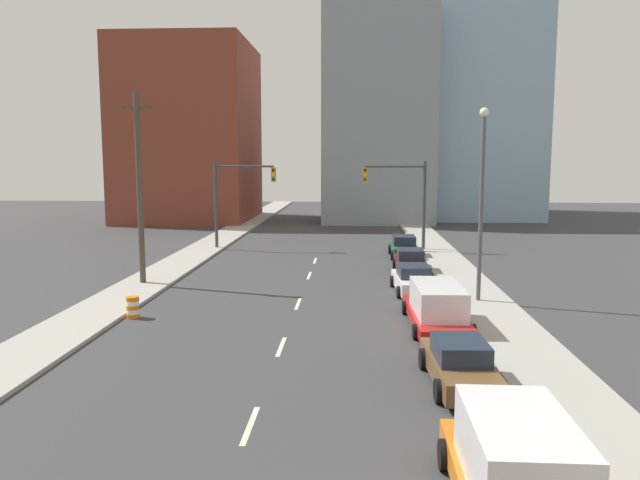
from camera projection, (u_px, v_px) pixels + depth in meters
name	position (u px, v px, depth m)	size (l,w,h in m)	color
sidewalk_left	(216.00, 241.00, 52.21)	(2.95, 98.18, 0.16)	#9E9B93
sidewalk_right	(430.00, 243.00, 51.23)	(2.95, 98.18, 0.16)	#9E9B93
lane_stripe_at_13m	(250.00, 425.00, 16.31)	(0.16, 2.40, 0.01)	beige
lane_stripe_at_20m	(281.00, 347.00, 23.16)	(0.16, 2.40, 0.01)	beige
lane_stripe_at_27m	(298.00, 304.00, 30.01)	(0.16, 2.40, 0.01)	beige
lane_stripe_at_35m	(309.00, 275.00, 37.32)	(0.16, 2.40, 0.01)	beige
lane_stripe_at_40m	(315.00, 261.00, 42.78)	(0.16, 2.40, 0.01)	beige
building_brick_left	(190.00, 133.00, 70.77)	(14.00, 16.00, 19.79)	brown
building_office_center	(376.00, 121.00, 73.36)	(12.00, 20.00, 22.87)	gray
building_glass_right	(475.00, 82.00, 76.03)	(13.00, 20.00, 32.52)	#8CADC6
traffic_signal_left	(232.00, 192.00, 47.65)	(4.77, 0.35, 6.79)	#38383D
traffic_signal_right	(407.00, 193.00, 46.92)	(4.77, 0.35, 6.79)	#38383D
utility_pole_left_mid	(140.00, 188.00, 33.82)	(1.60, 0.32, 10.47)	#473D33
traffic_barrel	(133.00, 307.00, 27.31)	(0.56, 0.56, 0.95)	orange
street_lamp	(482.00, 193.00, 29.46)	(0.44, 0.44, 9.30)	#4C4C51
box_truck_orange	(517.00, 471.00, 11.91)	(2.49, 5.63, 2.11)	orange
sedan_brown	(460.00, 364.00, 19.16)	(2.18, 4.75, 1.42)	brown
box_truck_red	(437.00, 307.00, 25.73)	(2.53, 6.41, 1.82)	red
sedan_white	(413.00, 280.00, 32.58)	(2.27, 4.64, 1.43)	silver
sedan_maroon	(410.00, 262.00, 38.27)	(2.10, 4.48, 1.44)	maroon
sedan_green	(404.00, 247.00, 44.32)	(2.03, 4.69, 1.54)	#1E6033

